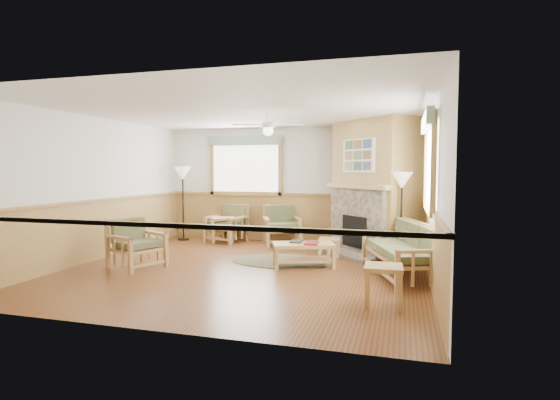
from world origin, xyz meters
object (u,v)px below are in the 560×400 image
(coffee_table, at_px, (304,255))
(floor_lamp_right, at_px, (401,218))
(sofa, at_px, (400,250))
(armchair_back_right, at_px, (282,225))
(floor_lamp_left, at_px, (183,203))
(armchair_back_left, at_px, (227,223))
(end_table_chairs, at_px, (223,230))
(footstool, at_px, (330,247))
(end_table_sofa, at_px, (383,286))
(armchair_left, at_px, (137,243))

(coffee_table, bearing_deg, floor_lamp_right, 2.96)
(sofa, xyz_separation_m, armchair_back_right, (-2.63, 2.39, 0.01))
(floor_lamp_left, height_order, floor_lamp_right, floor_lamp_left)
(armchair_back_left, bearing_deg, floor_lamp_right, -4.97)
(sofa, relative_size, end_table_chairs, 3.20)
(footstool, xyz_separation_m, floor_lamp_right, (1.35, -0.35, 0.66))
(footstool, relative_size, floor_lamp_left, 0.23)
(end_table_chairs, xyz_separation_m, end_table_sofa, (3.86, -3.97, -0.03))
(armchair_back_left, distance_m, floor_lamp_left, 1.21)
(floor_lamp_right, bearing_deg, armchair_left, -160.76)
(sofa, relative_size, floor_lamp_right, 1.12)
(armchair_back_right, distance_m, end_table_chairs, 1.43)
(armchair_left, height_order, end_table_chairs, armchair_left)
(footstool, bearing_deg, end_table_chairs, 159.31)
(armchair_left, height_order, footstool, armchair_left)
(end_table_chairs, bearing_deg, coffee_table, -40.80)
(armchair_back_left, height_order, floor_lamp_left, floor_lamp_left)
(sofa, distance_m, footstool, 1.88)
(armchair_back_left, height_order, end_table_sofa, armchair_back_left)
(floor_lamp_left, relative_size, floor_lamp_right, 1.07)
(armchair_left, bearing_deg, end_table_sofa, -81.43)
(sofa, xyz_separation_m, end_table_chairs, (-4.05, 2.31, -0.14))
(armchair_left, distance_m, end_table_chairs, 2.94)
(coffee_table, distance_m, end_table_sofa, 2.37)
(armchair_back_left, xyz_separation_m, end_table_chairs, (-0.06, -0.08, -0.15))
(end_table_sofa, distance_m, footstool, 3.17)
(armchair_back_right, xyz_separation_m, armchair_left, (-1.79, -2.99, -0.02))
(coffee_table, height_order, footstool, coffee_table)
(armchair_back_left, bearing_deg, sofa, -15.90)
(end_table_sofa, xyz_separation_m, floor_lamp_left, (-4.91, 4.00, 0.64))
(armchair_left, bearing_deg, end_table_chairs, 15.37)
(sofa, distance_m, end_table_chairs, 4.66)
(end_table_chairs, relative_size, floor_lamp_right, 0.35)
(footstool, distance_m, floor_lamp_left, 3.96)
(armchair_left, relative_size, floor_lamp_left, 0.48)
(sofa, height_order, end_table_sofa, sofa)
(armchair_back_right, height_order, floor_lamp_left, floor_lamp_left)
(armchair_left, bearing_deg, floor_lamp_left, 35.60)
(end_table_sofa, relative_size, footstool, 1.27)
(end_table_sofa, bearing_deg, floor_lamp_left, 140.80)
(armchair_left, bearing_deg, footstool, -35.74)
(armchair_back_right, bearing_deg, end_table_sofa, -83.06)
(sofa, distance_m, floor_lamp_left, 5.63)
(coffee_table, bearing_deg, end_table_chairs, 118.59)
(armchair_back_right, relative_size, end_table_chairs, 1.52)
(armchair_back_right, height_order, armchair_left, armchair_back_right)
(sofa, xyz_separation_m, armchair_back_left, (-3.99, 2.39, 0.01))
(end_table_chairs, distance_m, end_table_sofa, 5.53)
(end_table_chairs, relative_size, footstool, 1.43)
(sofa, bearing_deg, end_table_chairs, -138.91)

